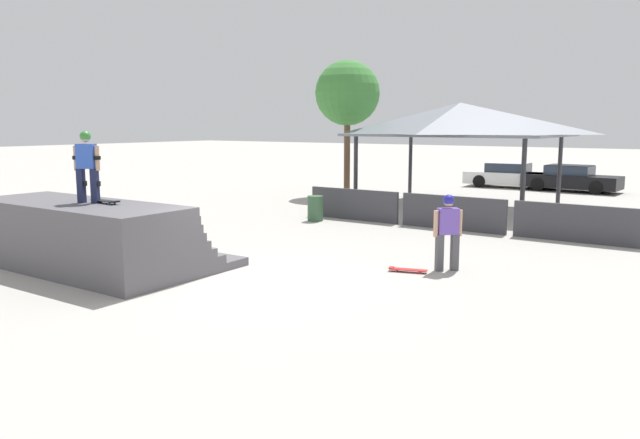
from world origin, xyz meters
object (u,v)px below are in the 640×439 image
at_px(trash_bin, 315,208).
at_px(skateboard_on_deck, 106,201).
at_px(skateboard_on_ground, 407,270).
at_px(skater_on_deck, 87,162).
at_px(parked_car_white, 510,176).
at_px(bystander_walking, 448,226).
at_px(tree_beside_pavilion, 347,94).
at_px(parked_car_black, 571,179).

bearing_deg(trash_bin, skateboard_on_deck, -86.96).
bearing_deg(skateboard_on_ground, skateboard_on_deck, 18.11).
bearing_deg(skateboard_on_ground, skater_on_deck, 17.21).
bearing_deg(parked_car_white, skateboard_on_deck, -97.50).
height_order(skater_on_deck, trash_bin, skater_on_deck).
bearing_deg(bystander_walking, parked_car_white, -121.93).
distance_m(skateboard_on_ground, tree_beside_pavilion, 15.62).
bearing_deg(bystander_walking, skater_on_deck, -11.13).
relative_size(skater_on_deck, parked_car_black, 0.35).
relative_size(bystander_walking, trash_bin, 2.01).
bearing_deg(trash_bin, skateboard_on_ground, -39.69).
distance_m(skater_on_deck, parked_car_black, 24.00).
relative_size(skater_on_deck, trash_bin, 1.85).
bearing_deg(parked_car_black, skateboard_on_ground, -83.78).
relative_size(skateboard_on_ground, parked_car_white, 0.19).
distance_m(skateboard_on_deck, bystander_walking, 7.52).
xyz_separation_m(tree_beside_pavilion, parked_car_white, (4.98, 7.83, -3.98)).
distance_m(skater_on_deck, tree_beside_pavilion, 16.24).
height_order(parked_car_white, parked_car_black, same).
distance_m(bystander_walking, skateboard_on_ground, 1.33).
bearing_deg(skateboard_on_ground, trash_bin, -55.97).
distance_m(skater_on_deck, skateboard_on_ground, 7.39).
distance_m(skater_on_deck, bystander_walking, 8.04).
bearing_deg(tree_beside_pavilion, trash_bin, -65.81).
relative_size(parked_car_white, parked_car_black, 1.02).
bearing_deg(skateboard_on_deck, bystander_walking, 39.15).
distance_m(skateboard_on_deck, parked_car_black, 23.73).
relative_size(skateboard_on_ground, trash_bin, 1.02).
bearing_deg(bystander_walking, skateboard_on_ground, -1.86).
bearing_deg(trash_bin, skater_on_deck, -89.63).
height_order(skateboard_on_deck, parked_car_black, skateboard_on_deck).
bearing_deg(parked_car_black, parked_car_white, -179.71).
bearing_deg(skater_on_deck, parked_car_white, 62.58).
height_order(skateboard_on_deck, bystander_walking, bystander_walking).
height_order(tree_beside_pavilion, trash_bin, tree_beside_pavilion).
bearing_deg(skater_on_deck, skateboard_on_ground, 10.37).
height_order(bystander_walking, tree_beside_pavilion, tree_beside_pavilion).
distance_m(skateboard_on_deck, trash_bin, 8.70).
relative_size(tree_beside_pavilion, parked_car_white, 1.32).
distance_m(skater_on_deck, trash_bin, 8.98).
xyz_separation_m(trash_bin, parked_car_white, (1.83, 14.84, 0.18)).
height_order(tree_beside_pavilion, parked_car_black, tree_beside_pavilion).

